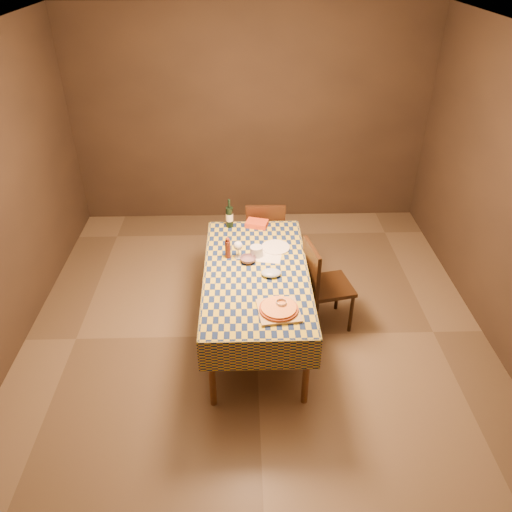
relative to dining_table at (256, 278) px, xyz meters
name	(u,v)px	position (x,y,z in m)	size (l,w,h in m)	color
room	(256,214)	(0.00, 0.00, 0.66)	(5.00, 5.10, 2.70)	brown
dining_table	(256,278)	(0.00, 0.00, 0.00)	(0.94, 1.84, 0.77)	brown
cutting_board	(279,311)	(0.16, -0.58, 0.09)	(0.33, 0.33, 0.02)	tan
pizza	(279,308)	(0.16, -0.58, 0.11)	(0.38, 0.38, 0.03)	#A13F1A
pepper_mill	(228,248)	(-0.26, 0.24, 0.18)	(0.07, 0.07, 0.21)	#521D13
bowl	(248,260)	(-0.07, 0.15, 0.10)	(0.15, 0.15, 0.05)	#684A57
wine_glass	(238,246)	(-0.16, 0.23, 0.20)	(0.09, 0.09, 0.17)	silver
wine_bottle	(229,217)	(-0.25, 0.82, 0.19)	(0.09, 0.09, 0.31)	black
deli_tub	(256,251)	(0.01, 0.25, 0.13)	(0.12, 0.12, 0.10)	silver
takeout_container	(257,224)	(0.03, 0.82, 0.10)	(0.22, 0.15, 0.05)	#C63D1A
white_plate	(276,247)	(0.20, 0.38, 0.08)	(0.27, 0.27, 0.02)	white
tumbler	(281,305)	(0.19, -0.53, 0.11)	(0.09, 0.09, 0.07)	silver
flour_patch	(267,257)	(0.11, 0.23, 0.08)	(0.26, 0.20, 0.00)	silver
flour_bag	(271,273)	(0.13, -0.07, 0.10)	(0.18, 0.14, 0.05)	#9BAEC7
chair_far	(265,234)	(0.13, 1.08, -0.17)	(0.43, 0.43, 0.93)	black
chair_right	(321,281)	(0.63, 0.17, -0.17)	(0.51, 0.50, 0.93)	black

